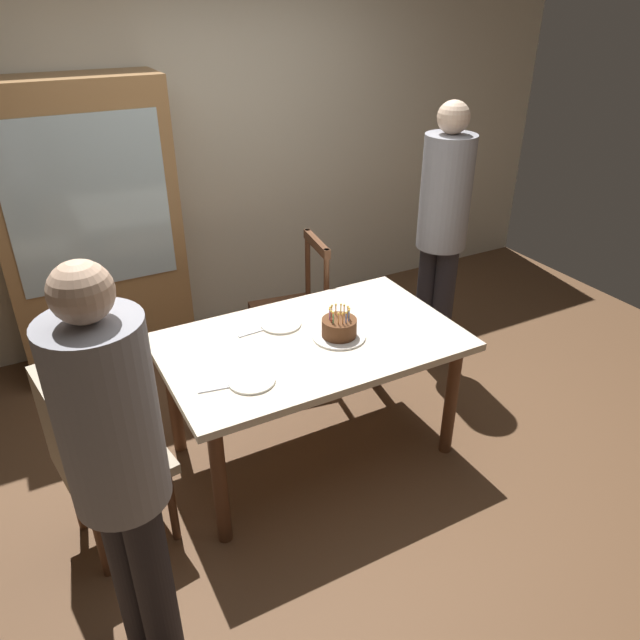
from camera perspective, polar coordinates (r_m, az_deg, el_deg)
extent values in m
plane|color=brown|center=(3.54, -0.73, -12.13)|extent=(6.40, 6.40, 0.00)
cube|color=beige|center=(4.52, -12.21, 15.15)|extent=(6.40, 0.10, 2.60)
cube|color=beige|center=(3.12, -0.81, -2.14)|extent=(1.54, 0.94, 0.04)
cylinder|color=#56331E|center=(2.87, -9.51, -15.14)|extent=(0.07, 0.07, 0.70)
cylinder|color=#56331E|center=(3.40, 12.34, -7.49)|extent=(0.07, 0.07, 0.70)
cylinder|color=#56331E|center=(3.43, -13.75, -7.31)|extent=(0.07, 0.07, 0.70)
cylinder|color=#56331E|center=(3.88, 5.48, -1.90)|extent=(0.07, 0.07, 0.70)
cylinder|color=silver|center=(3.13, 1.82, -1.55)|extent=(0.28, 0.28, 0.01)
cylinder|color=#563019|center=(3.10, 1.84, -0.71)|extent=(0.18, 0.18, 0.09)
cylinder|color=#F2994C|center=(3.09, 2.65, 0.72)|extent=(0.01, 0.01, 0.05)
sphere|color=#FFC64C|center=(3.07, 2.67, 1.27)|extent=(0.01, 0.01, 0.01)
cylinder|color=#F2994C|center=(3.10, 2.31, 0.88)|extent=(0.01, 0.01, 0.05)
sphere|color=#FFC64C|center=(3.09, 2.32, 1.43)|extent=(0.01, 0.01, 0.01)
cylinder|color=yellow|center=(3.11, 2.00, 0.93)|extent=(0.01, 0.01, 0.05)
sphere|color=#FFC64C|center=(3.09, 2.01, 1.48)|extent=(0.01, 0.01, 0.01)
cylinder|color=#F2994C|center=(3.10, 1.53, 0.91)|extent=(0.01, 0.01, 0.05)
sphere|color=#FFC64C|center=(3.09, 1.54, 1.46)|extent=(0.01, 0.01, 0.01)
cylinder|color=#F2994C|center=(3.09, 1.16, 0.80)|extent=(0.01, 0.01, 0.05)
sphere|color=#FFC64C|center=(3.08, 1.17, 1.35)|extent=(0.01, 0.01, 0.01)
cylinder|color=#66CC72|center=(3.08, 0.97, 0.65)|extent=(0.01, 0.01, 0.05)
sphere|color=#FFC64C|center=(3.06, 0.97, 1.20)|extent=(0.01, 0.01, 0.01)
cylinder|color=#D872CC|center=(3.06, 0.92, 0.50)|extent=(0.01, 0.01, 0.05)
sphere|color=#FFC64C|center=(3.05, 0.92, 1.05)|extent=(0.01, 0.01, 0.01)
cylinder|color=#E54C4C|center=(3.04, 1.07, 0.26)|extent=(0.01, 0.01, 0.05)
sphere|color=#FFC64C|center=(3.02, 1.08, 0.82)|extent=(0.01, 0.01, 0.01)
cylinder|color=#66CC72|center=(3.03, 1.27, 0.15)|extent=(0.01, 0.01, 0.05)
sphere|color=#FFC64C|center=(3.01, 1.27, 0.71)|extent=(0.01, 0.01, 0.01)
cylinder|color=#F2994C|center=(3.02, 1.76, 0.05)|extent=(0.01, 0.01, 0.05)
sphere|color=#FFC64C|center=(3.00, 1.77, 0.61)|extent=(0.01, 0.01, 0.01)
cylinder|color=#F2994C|center=(3.02, 2.18, 0.07)|extent=(0.01, 0.01, 0.05)
sphere|color=#FFC64C|center=(3.01, 2.19, 0.63)|extent=(0.01, 0.01, 0.01)
cylinder|color=#4C7FE5|center=(3.03, 2.50, 0.16)|extent=(0.01, 0.01, 0.05)
sphere|color=#FFC64C|center=(3.01, 2.51, 0.71)|extent=(0.01, 0.01, 0.01)
cylinder|color=#4C7FE5|center=(3.05, 2.76, 0.36)|extent=(0.01, 0.01, 0.05)
sphere|color=#FFC64C|center=(3.04, 2.78, 0.92)|extent=(0.01, 0.01, 0.01)
cylinder|color=#66CC72|center=(3.07, 2.79, 0.55)|extent=(0.01, 0.01, 0.05)
sphere|color=#FFC64C|center=(3.05, 2.80, 1.10)|extent=(0.01, 0.01, 0.01)
cylinder|color=silver|center=(2.80, -6.52, -5.76)|extent=(0.22, 0.22, 0.01)
cylinder|color=silver|center=(3.24, -3.75, -0.38)|extent=(0.22, 0.22, 0.01)
cube|color=silver|center=(2.77, -9.73, -6.47)|extent=(0.18, 0.05, 0.01)
cube|color=silver|center=(3.18, -6.29, -1.16)|extent=(0.18, 0.03, 0.01)
cube|color=#56331E|center=(3.96, -3.03, 0.57)|extent=(0.50, 0.50, 0.05)
cylinder|color=#56331E|center=(4.18, -5.86, -1.64)|extent=(0.04, 0.04, 0.42)
cylinder|color=#56331E|center=(3.90, -4.58, -4.03)|extent=(0.04, 0.04, 0.42)
cylinder|color=#56331E|center=(4.26, -1.45, -0.85)|extent=(0.04, 0.04, 0.42)
cylinder|color=#56331E|center=(3.99, 0.13, -3.13)|extent=(0.04, 0.04, 0.42)
cylinder|color=#56331E|center=(4.06, -1.17, 5.27)|extent=(0.04, 0.04, 0.50)
cylinder|color=#56331E|center=(3.75, 0.62, 3.20)|extent=(0.04, 0.04, 0.50)
cube|color=#56331E|center=(3.82, -0.32, 7.28)|extent=(0.10, 0.40, 0.06)
cube|color=tan|center=(2.94, -18.93, -12.66)|extent=(0.50, 0.50, 0.05)
cylinder|color=#56331E|center=(3.01, -13.90, -16.74)|extent=(0.04, 0.04, 0.42)
cylinder|color=#56331E|center=(3.25, -16.48, -13.10)|extent=(0.04, 0.04, 0.42)
cylinder|color=#56331E|center=(2.96, -20.18, -19.11)|extent=(0.04, 0.04, 0.42)
cylinder|color=#56331E|center=(3.20, -22.25, -15.16)|extent=(0.04, 0.04, 0.42)
cube|color=tan|center=(2.76, -23.66, -10.11)|extent=(0.11, 0.40, 0.50)
cylinder|color=#262328|center=(2.49, -15.49, -23.02)|extent=(0.14, 0.14, 0.82)
cylinder|color=#262328|center=(2.56, -17.63, -21.53)|extent=(0.14, 0.14, 0.82)
cylinder|color=gray|center=(2.01, -19.56, -8.61)|extent=(0.32, 0.32, 0.68)
sphere|color=#D8AD8C|center=(1.80, -21.80, 2.48)|extent=(0.19, 0.19, 0.19)
cylinder|color=#262328|center=(4.23, 10.05, 1.76)|extent=(0.14, 0.14, 0.86)
cylinder|color=#262328|center=(4.18, 11.57, 1.23)|extent=(0.14, 0.14, 0.86)
cylinder|color=gray|center=(3.91, 11.88, 11.77)|extent=(0.32, 0.32, 0.71)
sphere|color=beige|center=(3.81, 12.60, 18.33)|extent=(0.20, 0.20, 0.20)
cube|color=#9E7042|center=(4.19, -20.97, 7.78)|extent=(1.10, 0.44, 1.90)
cube|color=silver|center=(3.90, -21.05, 10.20)|extent=(0.94, 0.01, 1.04)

